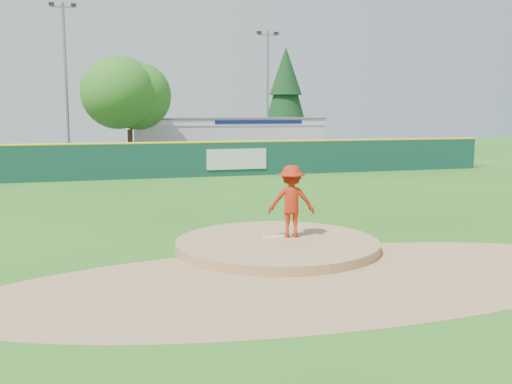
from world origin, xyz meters
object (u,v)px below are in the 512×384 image
object	(u,v)px
deciduous_tree	(129,100)
light_pole_left	(66,78)
pitcher	(291,201)
conifer_tree	(286,93)
pool_building_grp	(222,138)
light_pole_right	(268,89)
van	(238,160)

from	to	relation	value
deciduous_tree	light_pole_left	distance (m)	4.72
deciduous_tree	pitcher	bearing A→B (deg)	-84.18
conifer_tree	pitcher	bearing A→B (deg)	-109.28
pool_building_grp	light_pole_right	world-z (taller)	light_pole_right
light_pole_left	deciduous_tree	bearing A→B (deg)	-26.57
pitcher	conifer_tree	world-z (taller)	conifer_tree
van	deciduous_tree	distance (m)	8.37
pool_building_grp	light_pole_right	distance (m)	5.75
van	light_pole_left	distance (m)	13.05
deciduous_tree	light_pole_left	size ratio (longest dim) A/B	0.67
pitcher	light_pole_left	xyz separation A→B (m)	(-6.52, 26.69, 4.81)
deciduous_tree	light_pole_left	xyz separation A→B (m)	(-4.00, 2.00, 1.50)
pool_building_grp	light_pole_left	xyz separation A→B (m)	(-12.00, -4.99, 4.39)
van	conifer_tree	world-z (taller)	conifer_tree
pitcher	light_pole_right	distance (m)	30.23
pitcher	pool_building_grp	bearing A→B (deg)	-81.53
pool_building_grp	conifer_tree	size ratio (longest dim) A/B	1.60
conifer_tree	light_pole_right	world-z (taller)	light_pole_right
light_pole_left	light_pole_right	bearing A→B (deg)	7.59
pitcher	van	bearing A→B (deg)	-82.54
pitcher	light_pole_left	world-z (taller)	light_pole_left
deciduous_tree	light_pole_right	xyz separation A→B (m)	(11.00, 4.00, 0.99)
light_pole_right	deciduous_tree	bearing A→B (deg)	-160.02
light_pole_right	light_pole_left	bearing A→B (deg)	-172.41
conifer_tree	light_pole_left	size ratio (longest dim) A/B	0.86
conifer_tree	deciduous_tree	bearing A→B (deg)	-143.75
pitcher	conifer_tree	bearing A→B (deg)	-90.99
pool_building_grp	deciduous_tree	size ratio (longest dim) A/B	2.07
deciduous_tree	conifer_tree	distance (m)	18.63
pitcher	conifer_tree	distance (m)	38.05
deciduous_tree	conifer_tree	size ratio (longest dim) A/B	0.77
conifer_tree	light_pole_right	xyz separation A→B (m)	(-4.00, -7.00, 0.00)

